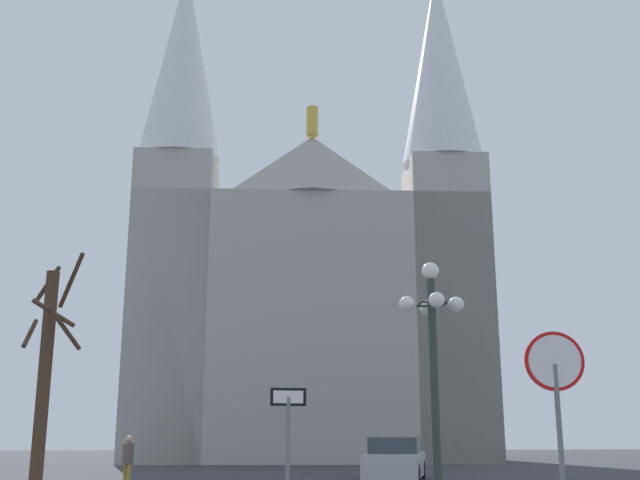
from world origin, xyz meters
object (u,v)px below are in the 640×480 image
at_px(parked_car_near_silver, 395,460).
at_px(pedestrian_walking, 128,458).
at_px(street_lamp, 434,364).
at_px(bare_tree, 44,386).
at_px(cathedral, 310,291).
at_px(stop_sign, 557,394).
at_px(one_way_arrow_sign, 288,446).

xyz_separation_m(parked_car_near_silver, pedestrian_walking, (-8.51, -4.70, 0.25)).
height_order(street_lamp, bare_tree, bare_tree).
height_order(cathedral, street_lamp, cathedral).
height_order(stop_sign, bare_tree, bare_tree).
height_order(cathedral, pedestrian_walking, cathedral).
bearing_deg(parked_car_near_silver, street_lamp, -95.33).
relative_size(parked_car_near_silver, pedestrian_walking, 3.07).
height_order(cathedral, stop_sign, cathedral).
height_order(one_way_arrow_sign, pedestrian_walking, one_way_arrow_sign).
xyz_separation_m(one_way_arrow_sign, pedestrian_walking, (-4.48, 10.71, -0.57)).
height_order(cathedral, one_way_arrow_sign, cathedral).
distance_m(stop_sign, bare_tree, 9.15).
xyz_separation_m(cathedral, one_way_arrow_sign, (-1.69, -32.03, -8.20)).
distance_m(stop_sign, one_way_arrow_sign, 4.20).
bearing_deg(street_lamp, cathedral, 92.04).
bearing_deg(bare_tree, pedestrian_walking, 89.70).
bearing_deg(stop_sign, cathedral, 93.82).
xyz_separation_m(cathedral, stop_sign, (2.23, -33.34, -7.44)).
distance_m(one_way_arrow_sign, bare_tree, 5.13).
bearing_deg(one_way_arrow_sign, street_lamp, 34.63).
relative_size(cathedral, one_way_arrow_sign, 12.57).
bearing_deg(parked_car_near_silver, pedestrian_walking, -151.06).
relative_size(cathedral, street_lamp, 6.18).
bearing_deg(stop_sign, pedestrian_walking, 124.95).
distance_m(cathedral, street_lamp, 30.88).
distance_m(bare_tree, pedestrian_walking, 8.66).
bearing_deg(cathedral, pedestrian_walking, -106.15).
distance_m(bare_tree, parked_car_near_silver, 15.85).
height_order(stop_sign, one_way_arrow_sign, stop_sign).
xyz_separation_m(one_way_arrow_sign, parked_car_near_silver, (4.03, 15.41, -0.83)).
relative_size(one_way_arrow_sign, bare_tree, 0.47).
height_order(cathedral, bare_tree, cathedral).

